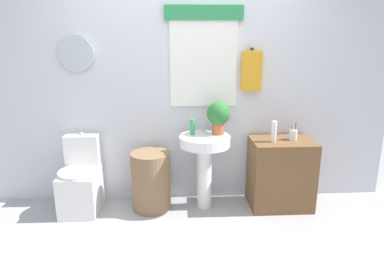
% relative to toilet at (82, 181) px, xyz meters
% --- Properties ---
extents(back_wall, '(4.40, 0.18, 2.60)m').
position_rel_toilet_xyz_m(back_wall, '(1.05, 0.27, 1.01)').
color(back_wall, silver).
rests_on(back_wall, ground_plane).
extents(toilet, '(0.38, 0.51, 0.77)m').
position_rel_toilet_xyz_m(toilet, '(0.00, 0.00, 0.00)').
color(toilet, white).
rests_on(toilet, ground_plane).
extents(laundry_hamper, '(0.40, 0.40, 0.60)m').
position_rel_toilet_xyz_m(laundry_hamper, '(0.71, -0.03, 0.01)').
color(laundry_hamper, '#846647').
rests_on(laundry_hamper, ground_plane).
extents(pedestal_sink, '(0.51, 0.51, 0.77)m').
position_rel_toilet_xyz_m(pedestal_sink, '(1.25, -0.03, 0.28)').
color(pedestal_sink, white).
rests_on(pedestal_sink, ground_plane).
extents(faucet, '(0.03, 0.03, 0.10)m').
position_rel_toilet_xyz_m(faucet, '(1.25, 0.09, 0.52)').
color(faucet, silver).
rests_on(faucet, pedestal_sink).
extents(wooden_cabinet, '(0.62, 0.44, 0.71)m').
position_rel_toilet_xyz_m(wooden_cabinet, '(2.04, -0.03, 0.06)').
color(wooden_cabinet, brown).
rests_on(wooden_cabinet, ground_plane).
extents(soap_bottle, '(0.05, 0.05, 0.16)m').
position_rel_toilet_xyz_m(soap_bottle, '(1.13, 0.02, 0.56)').
color(soap_bottle, green).
rests_on(soap_bottle, pedestal_sink).
extents(potted_plant, '(0.23, 0.23, 0.33)m').
position_rel_toilet_xyz_m(potted_plant, '(1.39, 0.03, 0.67)').
color(potted_plant, '#AD5B38').
rests_on(potted_plant, pedestal_sink).
extents(lotion_bottle, '(0.05, 0.05, 0.21)m').
position_rel_toilet_xyz_m(lotion_bottle, '(1.93, -0.07, 0.52)').
color(lotion_bottle, white).
rests_on(lotion_bottle, wooden_cabinet).
extents(toothbrush_cup, '(0.08, 0.08, 0.19)m').
position_rel_toilet_xyz_m(toothbrush_cup, '(2.15, -0.01, 0.47)').
color(toothbrush_cup, silver).
rests_on(toothbrush_cup, wooden_cabinet).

